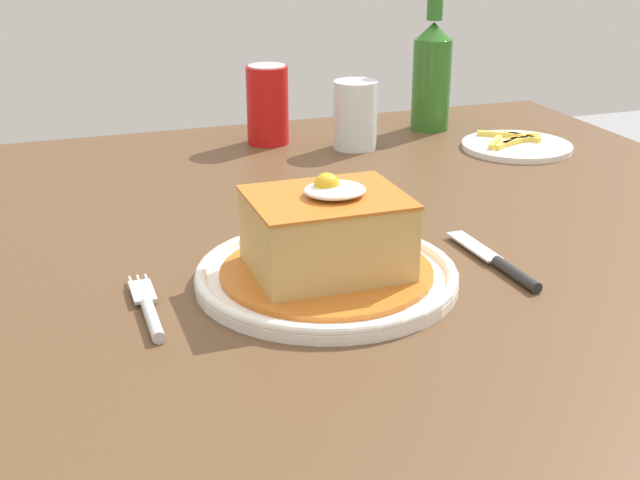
{
  "coord_description": "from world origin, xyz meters",
  "views": [
    {
      "loc": [
        -0.34,
        -0.88,
        1.11
      ],
      "look_at": [
        -0.07,
        -0.11,
        0.79
      ],
      "focal_mm": 48.22,
      "sensor_mm": 36.0,
      "label": 1
    }
  ],
  "objects": [
    {
      "name": "beer_bottle_green",
      "position": [
        0.3,
        0.4,
        0.85
      ],
      "size": [
        0.06,
        0.06,
        0.27
      ],
      "color": "#2D6B23",
      "rests_on": "dining_table"
    },
    {
      "name": "knife",
      "position": [
        0.11,
        -0.17,
        0.75
      ],
      "size": [
        0.02,
        0.17,
        0.01
      ],
      "color": "#262628",
      "rests_on": "dining_table"
    },
    {
      "name": "side_plate_fries",
      "position": [
        0.38,
        0.24,
        0.75
      ],
      "size": [
        0.17,
        0.17,
        0.02
      ],
      "color": "white",
      "rests_on": "dining_table"
    },
    {
      "name": "drinking_glass",
      "position": [
        0.14,
        0.33,
        0.79
      ],
      "size": [
        0.07,
        0.07,
        0.1
      ],
      "color": "#3F2314",
      "rests_on": "dining_table"
    },
    {
      "name": "soda_can",
      "position": [
        0.02,
        0.4,
        0.81
      ],
      "size": [
        0.07,
        0.07,
        0.12
      ],
      "color": "red",
      "rests_on": "dining_table"
    },
    {
      "name": "main_plate",
      "position": [
        -0.07,
        -0.13,
        0.76
      ],
      "size": [
        0.27,
        0.27,
        0.02
      ],
      "color": "white",
      "rests_on": "dining_table"
    },
    {
      "name": "fork",
      "position": [
        -0.26,
        -0.15,
        0.75
      ],
      "size": [
        0.02,
        0.14,
        0.01
      ],
      "color": "silver",
      "rests_on": "dining_table"
    },
    {
      "name": "dining_table",
      "position": [
        0.0,
        0.0,
        0.65
      ],
      "size": [
        1.16,
        1.07,
        0.75
      ],
      "color": "brown",
      "rests_on": "ground_plane"
    },
    {
      "name": "sandwich_meal",
      "position": [
        -0.07,
        -0.13,
        0.8
      ],
      "size": [
        0.22,
        0.22,
        0.11
      ],
      "color": "#C66B23",
      "rests_on": "main_plate"
    }
  ]
}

